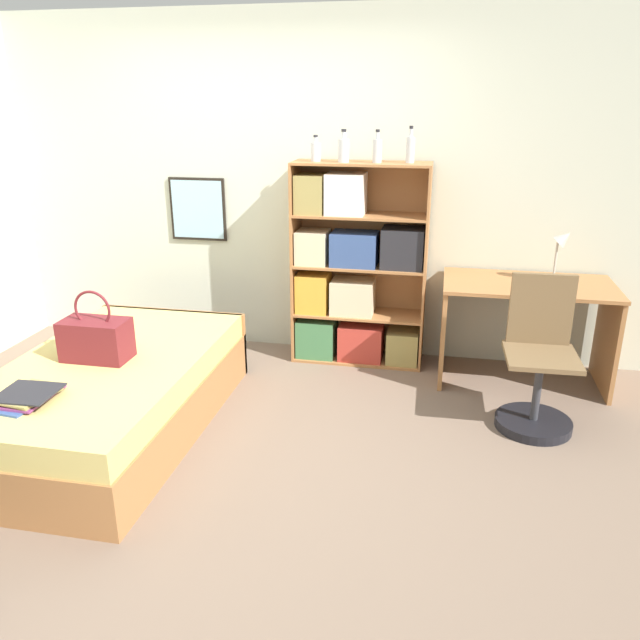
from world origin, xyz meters
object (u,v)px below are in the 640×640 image
handbag (96,339)px  desk_chair (537,379)px  bottle_clear (377,150)px  book_stack_on_bed (27,396)px  desk (525,314)px  bottle_brown (344,150)px  desk_lamp (562,246)px  bed (112,394)px  bottle_green (316,151)px  bottle_blue (410,149)px  bookcase (351,275)px

handbag → desk_chair: 2.72m
bottle_clear → book_stack_on_bed: bearing=-129.1°
desk → desk_chair: 0.70m
bottle_brown → book_stack_on_bed: bearing=-124.9°
desk_lamp → desk_chair: bearing=-103.4°
bed → desk: size_ratio=1.68×
book_stack_on_bed → bottle_green: 2.53m
bottle_blue → desk: 1.43m
handbag → desk: size_ratio=0.37×
bed → desk: desk is taller
bottle_green → bottle_clear: bearing=-1.3°
bottle_brown → desk_chair: 2.05m
book_stack_on_bed → bottle_green: (1.14, 1.96, 1.11)m
bottle_brown → bottle_blue: (0.47, 0.05, 0.01)m
bottle_brown → bottle_blue: 0.47m
bottle_brown → bottle_clear: bearing=4.6°
handbag → desk_lamp: size_ratio=1.11×
bottle_blue → desk_chair: 1.80m
bookcase → desk: 1.30m
bottle_brown → bottle_clear: size_ratio=1.00×
bottle_clear → bottle_blue: 0.23m
handbag → book_stack_on_bed: handbag is taller
handbag → bottle_green: (1.07, 1.38, 1.00)m
handbag → bottle_clear: 2.28m
handbag → bed: bearing=5.3°
bottle_green → bottle_clear: bottle_clear is taller
bottle_clear → desk: bottle_clear is taller
bottle_green → desk_chair: size_ratio=0.19×
bottle_green → desk_chair: (1.58, -0.81, -1.29)m
book_stack_on_bed → bottle_blue: (1.82, 1.98, 1.13)m
bottle_green → bottle_blue: size_ratio=0.73×
book_stack_on_bed → bottle_clear: bottle_clear is taller
desk_chair → bed: bearing=-167.7°
bottle_brown → desk_lamp: bottle_brown is taller
bookcase → desk: (1.28, -0.15, -0.18)m
bottle_green → bottle_blue: 0.68m
book_stack_on_bed → bookcase: 2.44m
desk → bookcase: bearing=173.2°
handbag → desk_lamp: desk_lamp is taller
bottle_brown → desk_lamp: (1.54, -0.05, -0.62)m
handbag → bottle_blue: size_ratio=1.72×
bed → handbag: size_ratio=4.56×
desk → desk_chair: desk_chair is taller
desk → book_stack_on_bed: bearing=-145.9°
book_stack_on_bed → bottle_brown: (1.35, 1.93, 1.12)m
bottle_clear → bottle_blue: size_ratio=0.90×
bed → book_stack_on_bed: size_ratio=5.48×
bottle_brown → desk_lamp: size_ratio=0.58×
book_stack_on_bed → desk: desk is taller
bottle_clear → bed: bearing=-137.0°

